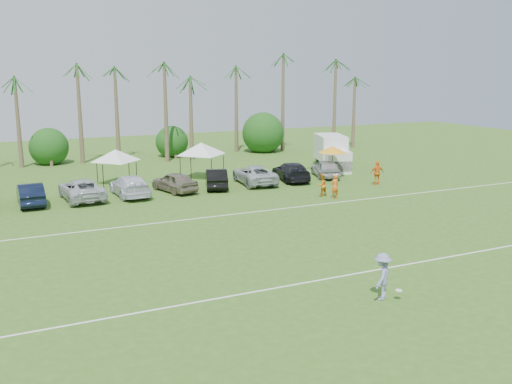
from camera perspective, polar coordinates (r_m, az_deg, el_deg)
name	(u,v)px	position (r m, az deg, el deg)	size (l,w,h in m)	color
ground	(324,301)	(22.52, 6.82, -10.79)	(120.00, 120.00, 0.00)	#38601D
field_lines	(240,245)	(29.17, -1.57, -5.32)	(80.00, 12.10, 0.01)	white
palm_tree_3	(19,55)	(55.61, -22.60, 12.54)	(2.40, 2.40, 11.90)	brown
palm_tree_4	(69,84)	(55.98, -18.24, 10.19)	(2.40, 2.40, 8.90)	brown
palm_tree_5	(112,75)	(56.62, -14.21, 11.32)	(2.40, 2.40, 9.90)	brown
palm_tree_6	(153,65)	(57.54, -10.26, 12.36)	(2.40, 2.40, 10.90)	brown
palm_tree_7	(192,57)	(58.74, -6.42, 13.29)	(2.40, 2.40, 11.90)	brown
palm_tree_8	(238,83)	(60.55, -1.81, 10.87)	(2.40, 2.40, 8.90)	brown
palm_tree_9	(281,74)	(62.71, 2.47, 11.70)	(2.40, 2.40, 9.90)	brown
palm_tree_10	(320,66)	(65.19, 6.46, 12.41)	(2.40, 2.40, 10.90)	brown
palm_tree_11	(351,58)	(67.38, 9.45, 13.03)	(2.40, 2.40, 11.90)	brown
bush_tree_1	(49,146)	(57.16, -19.98, 4.37)	(4.00, 4.00, 4.00)	brown
bush_tree_2	(172,139)	(59.46, -8.38, 5.24)	(4.00, 4.00, 4.00)	brown
bush_tree_3	(260,135)	(63.08, 0.37, 5.75)	(4.00, 4.00, 4.00)	brown
sideline_player_a	(335,186)	(39.89, 7.88, 0.57)	(0.62, 0.41, 1.71)	orange
sideline_player_b	(322,185)	(40.49, 6.61, 0.70)	(0.78, 0.61, 1.60)	orange
sideline_player_c	(377,173)	(45.25, 12.03, 1.88)	(1.10, 0.46, 1.87)	orange
box_truck	(332,151)	(51.85, 7.63, 4.05)	(3.95, 6.19, 2.99)	white
canopy_tent_left	(115,149)	(45.54, -13.88, 4.15)	(3.94, 3.94, 3.19)	black
canopy_tent_right	(201,143)	(46.78, -5.52, 4.94)	(4.29, 4.29, 3.47)	black
market_umbrella	(333,149)	(47.35, 7.68, 4.24)	(2.37, 2.37, 2.64)	black
frisbee_player	(382,276)	(22.76, 12.51, -8.25)	(1.37, 1.28, 1.85)	#8086B6
parked_car_1	(30,194)	(40.45, -21.62, -0.19)	(1.55, 4.46, 1.47)	black
parked_car_2	(82,189)	(40.88, -17.05, 0.26)	(2.44, 5.29, 1.47)	silver
parked_car_3	(130,186)	(41.31, -12.51, 0.62)	(2.06, 5.06, 1.47)	silver
parked_car_4	(175,182)	(42.14, -8.15, 1.01)	(1.73, 4.31, 1.47)	gray
parked_car_5	(216,178)	(43.23, -4.00, 1.38)	(1.55, 4.46, 1.47)	black
parked_car_6	(254,175)	(44.68, -0.16, 1.76)	(2.44, 5.29, 1.47)	#B7BDC2
parked_car_7	(291,171)	(46.17, 3.53, 2.07)	(2.06, 5.06, 1.47)	black
parked_car_8	(325,168)	(47.87, 6.96, 2.36)	(1.73, 4.31, 1.47)	#B2B2B9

